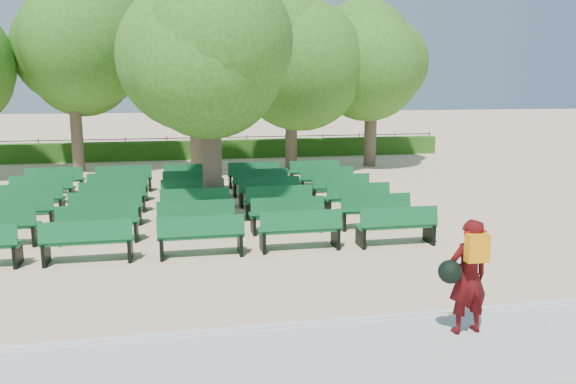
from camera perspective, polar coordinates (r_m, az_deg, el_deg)
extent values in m
plane|color=#D8B58F|center=(14.56, -8.93, -3.82)|extent=(120.00, 120.00, 0.00)
cube|color=#B8B8B3|center=(7.63, -6.49, -17.74)|extent=(30.00, 2.20, 0.06)
cube|color=silver|center=(8.64, -7.15, -13.99)|extent=(30.00, 0.12, 0.10)
cube|color=#2B5C17|center=(28.27, -10.14, 4.23)|extent=(26.00, 0.70, 0.90)
cube|color=#0F5A29|center=(16.19, -9.56, -0.66)|extent=(1.87, 0.58, 0.06)
cube|color=#0F5A29|center=(15.93, -9.56, 0.09)|extent=(1.85, 0.21, 0.43)
cylinder|color=brown|center=(15.52, -7.70, 2.67)|extent=(0.52, 0.52, 2.94)
ellipsoid|color=#37731E|center=(15.37, -7.96, 12.46)|extent=(4.26, 4.26, 3.84)
imported|color=#44090A|center=(8.66, 17.84, -8.19)|extent=(0.66, 0.47, 1.72)
cube|color=orange|center=(8.36, 18.68, -5.40)|extent=(0.32, 0.16, 0.40)
sphere|color=black|center=(8.43, 16.14, -7.79)|extent=(0.34, 0.34, 0.34)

